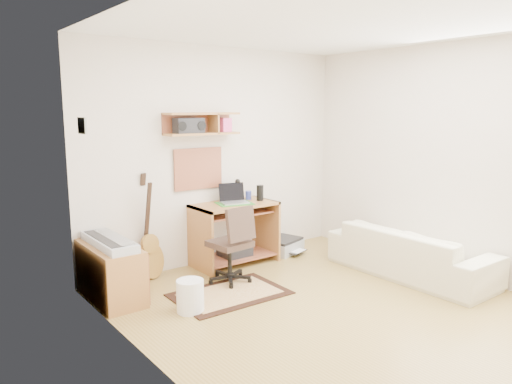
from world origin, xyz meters
TOP-DOWN VIEW (x-y plane):
  - floor at (0.00, 0.00)m, footprint 3.60×4.00m
  - ceiling at (0.00, 0.00)m, footprint 3.60×4.00m
  - back_wall at (0.00, 2.00)m, footprint 3.60×0.01m
  - left_wall at (-1.80, 0.00)m, footprint 0.01×4.00m
  - right_wall at (1.80, 0.00)m, footprint 0.01×4.00m
  - wall_shelf at (-0.30, 1.88)m, footprint 0.90×0.25m
  - cork_board at (-0.30, 1.98)m, footprint 0.64×0.03m
  - wall_photo at (-1.79, 1.50)m, footprint 0.02×0.20m
  - desk at (0.04, 1.73)m, footprint 1.00×0.55m
  - laptop at (0.03, 1.71)m, footprint 0.39×0.39m
  - speaker at (0.39, 1.68)m, footprint 0.09×0.09m
  - desk_lamp at (0.20, 1.87)m, footprint 0.09×0.09m
  - pencil_cup at (0.32, 1.83)m, footprint 0.07×0.07m
  - boombox at (-0.48, 1.87)m, footprint 0.34×0.15m
  - rug at (-0.58, 0.93)m, footprint 1.15×0.78m
  - task_chair at (-0.38, 1.22)m, footprint 0.48×0.48m
  - cabinet at (-1.58, 1.55)m, footprint 0.40×0.90m
  - music_keyboard at (-1.58, 1.55)m, footprint 0.27×0.87m
  - guitar at (-1.00, 1.86)m, footprint 0.35×0.26m
  - waste_basket at (-1.11, 0.80)m, footprint 0.31×0.31m
  - printer at (0.81, 1.71)m, footprint 0.56×0.49m
  - sofa at (1.38, 0.17)m, footprint 0.55×1.87m

SIDE VIEW (x-z plane):
  - floor at x=0.00m, z-range -0.01..0.00m
  - rug at x=-0.58m, z-range 0.00..0.02m
  - printer at x=0.81m, z-range 0.00..0.17m
  - waste_basket at x=-1.11m, z-range 0.00..0.31m
  - cabinet at x=-1.58m, z-range 0.00..0.55m
  - sofa at x=1.38m, z-range 0.00..0.73m
  - desk at x=0.04m, z-range 0.00..0.75m
  - task_chair at x=-0.38m, z-range 0.00..0.87m
  - music_keyboard at x=-1.58m, z-range 0.55..0.63m
  - guitar at x=-1.00m, z-range 0.00..1.18m
  - pencil_cup at x=0.32m, z-range 0.75..0.86m
  - speaker at x=0.39m, z-range 0.75..0.94m
  - laptop at x=0.03m, z-range 0.75..0.99m
  - desk_lamp at x=0.20m, z-range 0.75..1.02m
  - cork_board at x=-0.30m, z-range 0.92..1.42m
  - back_wall at x=0.00m, z-range 0.00..2.60m
  - left_wall at x=-1.80m, z-range 0.00..2.60m
  - right_wall at x=1.80m, z-range 0.00..2.60m
  - boombox at x=-0.48m, z-range 1.59..1.77m
  - wall_shelf at x=-0.30m, z-range 1.57..1.83m
  - wall_photo at x=-1.79m, z-range 1.65..1.79m
  - ceiling at x=0.00m, z-range 2.60..2.61m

